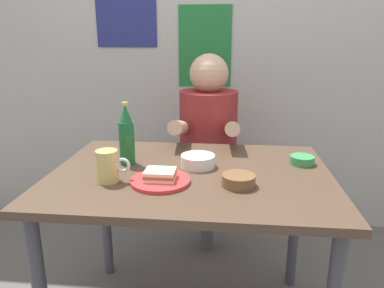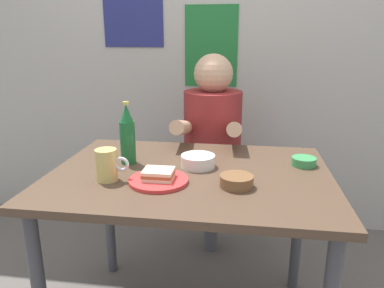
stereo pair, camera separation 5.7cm
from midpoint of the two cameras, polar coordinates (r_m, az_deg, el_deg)
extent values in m
cube|color=#ADA89E|center=(2.40, 1.83, 17.54)|extent=(4.40, 0.08, 2.60)
cube|color=#1E6B2D|center=(2.36, 1.30, 15.01)|extent=(0.33, 0.01, 0.49)
cube|color=navy|center=(2.45, -11.00, 19.32)|extent=(0.39, 0.01, 0.40)
cube|color=#4C3828|center=(1.45, -1.34, -4.91)|extent=(1.10, 0.80, 0.03)
cylinder|color=#3F3F44|center=(2.02, -14.18, -10.53)|extent=(0.05, 0.05, 0.71)
cylinder|color=#3F3F44|center=(1.94, 14.94, -11.85)|extent=(0.05, 0.05, 0.71)
cylinder|color=#4C4C51|center=(2.24, 1.63, -11.49)|extent=(0.08, 0.08, 0.41)
cylinder|color=maroon|center=(2.14, 1.68, -6.17)|extent=(0.34, 0.34, 0.04)
cylinder|color=maroon|center=(2.05, 1.74, 1.06)|extent=(0.32, 0.32, 0.52)
sphere|color=tan|center=(1.99, 1.83, 10.96)|extent=(0.21, 0.21, 0.21)
cylinder|color=tan|center=(1.80, -2.95, 2.58)|extent=(0.07, 0.31, 0.14)
cylinder|color=tan|center=(1.78, 5.37, 2.37)|extent=(0.07, 0.31, 0.14)
cylinder|color=red|center=(1.35, -6.20, -5.78)|extent=(0.22, 0.22, 0.01)
cube|color=beige|center=(1.34, -6.22, -5.27)|extent=(0.11, 0.09, 0.01)
cube|color=#9E592D|center=(1.34, -6.24, -4.79)|extent=(0.11, 0.09, 0.01)
cube|color=beige|center=(1.33, -6.25, -4.31)|extent=(0.11, 0.09, 0.01)
cylinder|color=#D1BC66|center=(1.38, -14.26, -3.38)|extent=(0.08, 0.08, 0.12)
torus|color=silver|center=(1.35, -11.97, -3.26)|extent=(0.06, 0.01, 0.06)
cylinder|color=#19602D|center=(1.54, -11.20, 0.11)|extent=(0.06, 0.06, 0.18)
cone|color=#19602D|center=(1.51, -11.46, 4.67)|extent=(0.05, 0.05, 0.07)
cylinder|color=#BFB74C|center=(1.50, -11.55, 6.20)|extent=(0.03, 0.03, 0.01)
cylinder|color=brown|center=(1.32, 6.05, -5.69)|extent=(0.12, 0.12, 0.04)
cylinder|color=brown|center=(1.31, 6.06, -5.31)|extent=(0.10, 0.10, 0.02)
cylinder|color=#388C4C|center=(1.59, 15.86, -2.43)|extent=(0.10, 0.10, 0.03)
cylinder|color=#5B643A|center=(1.59, 15.88, -2.17)|extent=(0.08, 0.08, 0.02)
cylinder|color=silver|center=(1.49, -0.18, -2.68)|extent=(0.14, 0.14, 0.05)
cylinder|color=tan|center=(1.49, -0.18, -2.28)|extent=(0.11, 0.11, 0.02)
cylinder|color=#26A559|center=(1.68, -14.51, -1.76)|extent=(0.05, 0.11, 0.01)
ellipsoid|color=#26A559|center=(1.73, -14.55, -1.14)|extent=(0.04, 0.02, 0.01)
camera|label=1|loc=(0.03, -91.12, -0.33)|focal=34.11mm
camera|label=2|loc=(0.03, 88.88, 0.33)|focal=34.11mm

